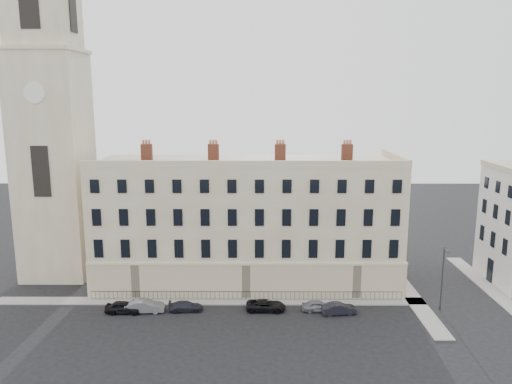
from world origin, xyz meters
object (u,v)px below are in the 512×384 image
car_b (145,306)px  car_d (266,305)px  car_a (123,307)px  car_c (186,306)px  car_e (318,306)px  car_f (339,309)px  streetlamp (443,276)px

car_b → car_d: car_b is taller
car_a → car_b: size_ratio=0.92×
car_c → car_e: (14.17, 0.07, 0.06)m
car_f → car_e: bearing=62.8°
car_a → streetlamp: 34.10m
car_f → car_d: bearing=76.5°
car_c → car_e: car_e is taller
car_a → car_b: (2.22, 0.21, 0.04)m
car_b → car_e: car_b is taller
car_f → car_c: bearing=80.2°
car_c → streetlamp: size_ratio=0.52×
car_e → car_f: size_ratio=0.94×
car_d → streetlamp: bearing=-88.4°
car_a → car_e: size_ratio=1.10×
streetlamp → car_c: bearing=172.2°
car_c → car_d: 8.59m
car_e → car_f: car_f is taller
car_a → car_d: size_ratio=0.89×
car_b → car_f: car_b is taller
car_b → car_a: bearing=91.3°
car_e → car_a: bearing=89.4°
car_f → streetlamp: bearing=-92.0°
car_f → streetlamp: streetlamp is taller
car_a → car_e: 20.74m
car_b → streetlamp: size_ratio=0.58×
car_a → car_f: size_ratio=1.03×
streetlamp → car_a: bearing=172.9°
car_e → car_d: bearing=87.2°
car_a → car_c: car_a is taller
car_a → car_e: bearing=-87.5°
car_a → car_d: bearing=-86.7°
car_d → car_b: bearing=92.9°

